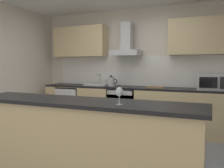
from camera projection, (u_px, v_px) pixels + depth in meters
ground at (98, 156)px, 3.55m from camera, size 5.67×4.98×0.02m
wall_back at (138, 68)px, 5.33m from camera, size 5.67×0.12×2.60m
backsplash_tile at (137, 71)px, 5.27m from camera, size 3.97×0.02×0.66m
counter_back at (133, 108)px, 5.05m from camera, size 4.11×0.60×0.90m
counter_island at (78, 141)px, 2.73m from camera, size 2.82×0.64×0.96m
upper_cabinets at (135, 39)px, 5.07m from camera, size 4.05×0.32×0.70m
oven at (124, 107)px, 5.09m from camera, size 0.60×0.62×0.80m
refrigerator at (72, 105)px, 5.61m from camera, size 0.58×0.60×0.85m
microwave at (212, 82)px, 4.35m from camera, size 0.50×0.38×0.30m
sink at (98, 84)px, 5.32m from camera, size 0.50×0.40×0.26m
kettle at (111, 81)px, 5.14m from camera, size 0.29×0.15×0.24m
range_hood at (127, 45)px, 5.11m from camera, size 0.62×0.45×0.72m
wine_glass at (119, 93)px, 2.36m from camera, size 0.08×0.08×0.18m
chopping_board at (155, 87)px, 4.78m from camera, size 0.37×0.27×0.02m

